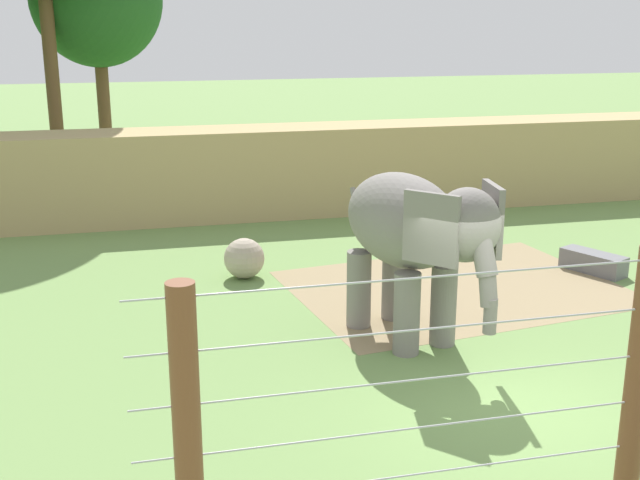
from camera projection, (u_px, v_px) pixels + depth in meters
name	position (u px, v px, depth m)	size (l,w,h in m)	color
ground_plane	(505.00, 403.00, 11.57)	(120.00, 120.00, 0.00)	#6B8E4C
dirt_patch	(456.00, 288.00, 16.43)	(6.48, 4.77, 0.01)	#937F5B
embankment_wall	(314.00, 169.00, 22.51)	(36.00, 1.80, 2.42)	tan
elephant	(413.00, 232.00, 13.28)	(2.18, 3.80, 2.91)	gray
enrichment_ball	(244.00, 258.00, 16.95)	(0.86, 0.86, 0.86)	tan
feed_trough	(593.00, 262.00, 17.39)	(1.06, 1.48, 0.44)	slate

